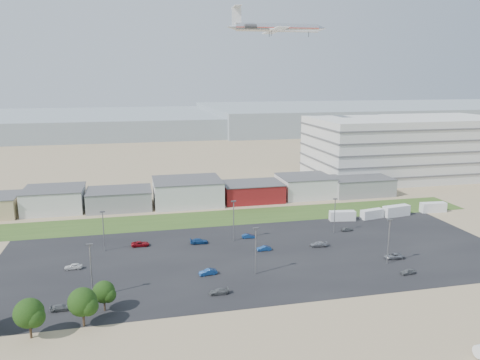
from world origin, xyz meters
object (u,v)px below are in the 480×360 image
object	(u,v)px
parked_car_2	(408,272)
parked_car_9	(140,244)
parked_car_6	(199,241)
parked_car_10	(61,308)
parked_car_8	(347,229)
parked_car_0	(394,256)
box_trailer_a	(342,216)
parked_car_7	(264,248)
parked_car_3	(219,291)
parked_car_11	(248,236)
parked_car_12	(318,244)
airliner	(277,28)
parked_car_5	(73,266)
parked_car_4	(208,272)

from	to	relation	value
parked_car_2	parked_car_9	bearing A→B (deg)	-125.65
parked_car_6	parked_car_10	size ratio (longest dim) A/B	1.18
parked_car_8	parked_car_9	size ratio (longest dim) A/B	0.73
parked_car_0	box_trailer_a	bearing A→B (deg)	-179.23
parked_car_7	parked_car_3	bearing A→B (deg)	-35.38
box_trailer_a	parked_car_11	distance (m)	32.11
parked_car_6	parked_car_12	distance (m)	29.93
parked_car_3	parked_car_12	bearing A→B (deg)	125.83
parked_car_0	parked_car_3	world-z (taller)	parked_car_0
box_trailer_a	airliner	bearing A→B (deg)	99.66
parked_car_0	parked_car_5	distance (m)	72.62
airliner	parked_car_0	xyz separation A→B (m)	(0.49, -92.13, -59.91)
parked_car_0	airliner	bearing A→B (deg)	-176.50
parked_car_0	parked_car_2	xyz separation A→B (m)	(-1.79, -8.64, -0.06)
parked_car_6	parked_car_10	world-z (taller)	parked_car_6
parked_car_6	parked_car_8	xyz separation A→B (m)	(40.99, 0.89, -0.10)
parked_car_0	parked_car_6	size ratio (longest dim) A/B	1.02
box_trailer_a	parked_car_4	xyz separation A→B (m)	(-44.85, -29.92, -0.77)
parked_car_2	parked_car_9	world-z (taller)	parked_car_9
parked_car_6	parked_car_7	bearing A→B (deg)	-116.61
parked_car_6	parked_car_9	distance (m)	14.65
box_trailer_a	parked_car_6	bearing A→B (deg)	-158.82
parked_car_4	parked_car_8	bearing A→B (deg)	108.44
parked_car_3	parked_car_7	bearing A→B (deg)	144.82
parked_car_11	parked_car_8	bearing A→B (deg)	-85.54
parked_car_5	parked_car_11	size ratio (longest dim) A/B	1.11
parked_car_2	parked_car_3	size ratio (longest dim) A/B	0.88
parked_car_0	parked_car_2	size ratio (longest dim) A/B	1.36
parked_car_7	parked_car_9	size ratio (longest dim) A/B	0.79
parked_car_2	parked_car_12	bearing A→B (deg)	-155.49
box_trailer_a	parked_car_8	size ratio (longest dim) A/B	2.29
parked_car_7	parked_car_11	xyz separation A→B (m)	(-1.50, 9.75, -0.02)
parked_car_3	parked_car_2	bearing A→B (deg)	91.15
parked_car_5	parked_car_9	distance (m)	18.52
airliner	parked_car_2	bearing A→B (deg)	-86.85
parked_car_2	parked_car_4	xyz separation A→B (m)	(-41.77, 9.19, 0.06)
parked_car_0	parked_car_2	distance (m)	8.83
parked_car_0	parked_car_11	distance (m)	36.48
parked_car_4	parked_car_12	xyz separation A→B (m)	(29.48, 10.80, -0.01)
parked_car_7	parked_car_2	bearing A→B (deg)	52.79
parked_car_0	parked_car_6	bearing A→B (deg)	-112.11
parked_car_5	parked_car_4	bearing A→B (deg)	74.12
parked_car_3	airliner	bearing A→B (deg)	157.98
parked_car_2	parked_car_6	world-z (taller)	parked_car_6
parked_car_0	parked_car_12	bearing A→B (deg)	-125.68
box_trailer_a	parked_car_9	size ratio (longest dim) A/B	1.68
parked_car_4	parked_car_11	distance (m)	25.17
parked_car_2	parked_car_10	distance (m)	70.08
parked_car_6	parked_car_10	xyz separation A→B (m)	(-29.19, -29.15, -0.10)
parked_car_5	parked_car_6	xyz separation A→B (m)	(29.21, 9.96, 0.02)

